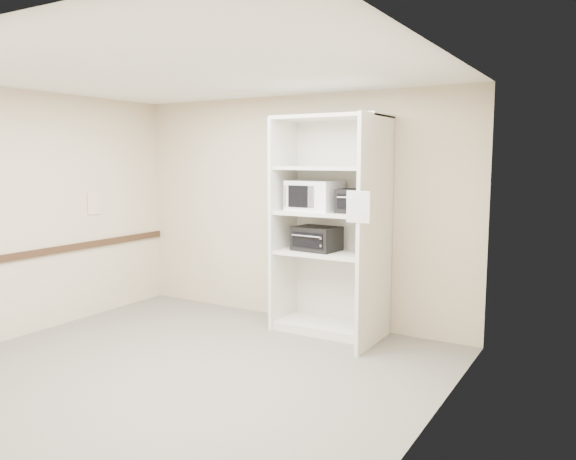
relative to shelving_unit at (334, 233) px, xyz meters
The scene contains 12 objects.
floor 2.15m from the shelving_unit, 111.36° to the right, with size 4.50×4.00×0.01m, color #676458.
ceiling 2.41m from the shelving_unit, 111.36° to the right, with size 4.50×4.00×0.01m, color white.
wall_back 0.76m from the shelving_unit, 155.96° to the left, with size 4.50×0.02×2.70m, color #C8B291.
wall_left 3.38m from the shelving_unit, 149.71° to the right, with size 0.02×4.00×2.70m, color #C8B291.
wall_right 2.34m from the shelving_unit, 47.07° to the right, with size 0.02×4.00×2.70m, color #C8B291.
shelving_unit is the anchor object (origin of this frame).
microwave 0.48m from the shelving_unit, behind, with size 0.56×0.43×0.34m, color white.
toaster_oven_upper 0.47m from the shelving_unit, ahead, with size 0.45×0.34×0.26m, color black.
toaster_oven_lower 0.23m from the shelving_unit, behind, with size 0.49×0.37×0.27m, color black.
paper_sign 0.92m from the shelving_unit, 48.46° to the right, with size 0.24×0.01×0.30m, color white.
chair_rail 3.37m from the shelving_unit, 149.52° to the right, with size 0.04×3.98×0.08m, color #342013.
wall_poster 3.03m from the shelving_unit, 164.19° to the right, with size 0.01×0.20×0.28m, color white.
Camera 1 is at (3.37, -3.86, 1.94)m, focal length 35.00 mm.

